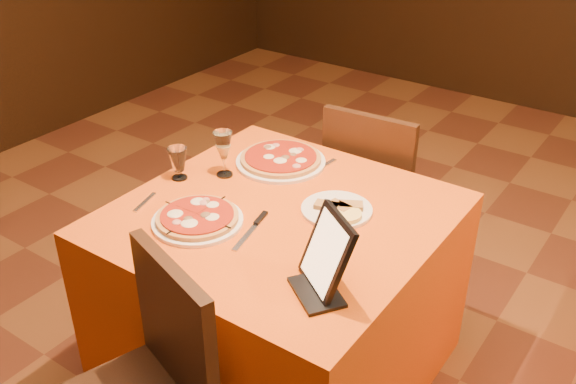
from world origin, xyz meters
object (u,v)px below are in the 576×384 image
Objects in this scene: main_table at (280,295)px; water_glass at (178,164)px; pizza_near at (198,219)px; wine_glass at (224,154)px; pizza_far at (281,160)px; chair_main_far at (381,191)px; tablet at (327,252)px.

main_table is 0.64m from water_glass.
pizza_near is 0.36m from wine_glass.
pizza_far is at bearing 92.85° from pizza_near.
wine_glass is (-0.12, -0.21, 0.08)m from pizza_far.
pizza_near is at bearing -65.40° from wine_glass.
chair_main_far is at bearing 64.39° from wine_glass.
pizza_far is at bearing 53.07° from water_glass.
chair_main_far is at bearing 60.61° from water_glass.
pizza_near and pizza_far have the same top height.
tablet is (0.36, -0.26, 0.49)m from main_table.
pizza_far is 0.82m from tablet.
wine_glass is at bearing -172.76° from tablet.
main_table is 0.55m from pizza_far.
wine_glass is 0.79m from tablet.
water_glass is (-0.25, -0.33, 0.05)m from pizza_far.
main_table is 4.51× the size of tablet.
tablet reaches higher than chair_main_far.
wine_glass is at bearing 114.60° from pizza_near.
pizza_far is 2.82× the size of water_glass.
pizza_far is at bearing 125.11° from main_table.
water_glass is (-0.47, -0.02, 0.44)m from main_table.
pizza_near is at bearing -149.45° from tablet.
main_table is at bearing -16.84° from wine_glass.
tablet is (0.70, -0.36, 0.03)m from wine_glass.
pizza_far is (-0.03, 0.53, -0.00)m from pizza_near.
wine_glass is at bearing 43.44° from water_glass.
chair_main_far is 1.10m from pizza_near.
main_table is 0.82m from chair_main_far.
chair_main_far is 0.63m from pizza_far.
pizza_far is (-0.22, -0.50, 0.31)m from chair_main_far.
chair_main_far reaches higher than main_table.
main_table is 0.59m from wine_glass.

